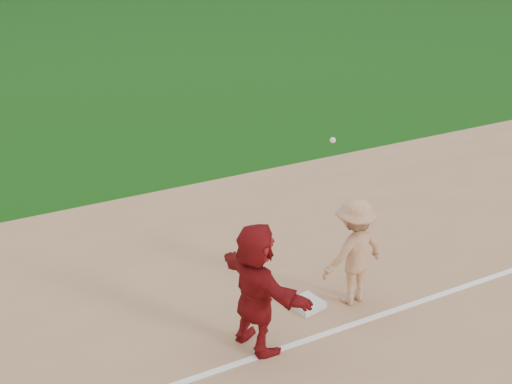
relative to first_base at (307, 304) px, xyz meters
name	(u,v)px	position (x,y,z in m)	size (l,w,h in m)	color
ground	(301,305)	(-0.03, 0.10, -0.07)	(160.00, 160.00, 0.00)	#10400C
foul_line	(330,332)	(-0.03, -0.70, -0.04)	(60.00, 0.10, 0.01)	white
first_base	(307,304)	(0.00, 0.00, 0.00)	(0.43, 0.43, 0.10)	silver
base_runner	(256,288)	(-1.11, -0.47, 0.89)	(1.74, 0.56, 1.88)	maroon
first_base_play	(354,252)	(0.71, -0.15, 0.80)	(1.16, 0.75, 2.62)	#9E9EA1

